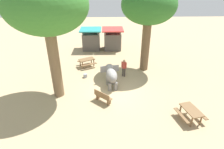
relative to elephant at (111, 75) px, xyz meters
name	(u,v)px	position (x,y,z in m)	size (l,w,h in m)	color
ground_plane	(113,91)	(0.14, -0.86, -1.02)	(60.00, 60.00, 0.00)	tan
elephant	(111,75)	(0.00, 0.00, 0.00)	(1.55, 2.33, 1.60)	slate
person_handler	(124,67)	(1.18, 1.61, -0.08)	(0.45, 0.32, 1.62)	#3F3833
shade_tree_main	(46,7)	(-3.99, -1.21, 5.37)	(5.27, 4.83, 8.38)	brown
shade_tree_secondary	(149,6)	(3.25, 3.07, 4.78)	(4.68, 4.29, 7.60)	brown
wooden_bench	(103,97)	(-0.65, -2.27, -0.55)	(1.31, 1.23, 0.88)	brown
picnic_table_near	(87,61)	(-2.31, 3.83, -0.44)	(2.01, 2.00, 0.78)	brown
picnic_table_far	(191,112)	(4.86, -4.27, -0.44)	(1.78, 1.79, 0.78)	brown
market_stall_teal	(91,40)	(-2.19, 8.81, 0.12)	(2.50, 2.50, 2.52)	#59514C
market_stall_red	(113,40)	(0.41, 8.81, 0.12)	(2.50, 2.50, 2.52)	#59514C
feed_bucket	(85,76)	(-2.27, 1.53, -0.86)	(0.36, 0.36, 0.32)	gray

